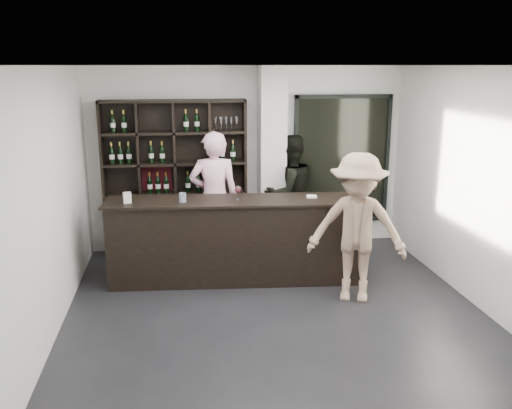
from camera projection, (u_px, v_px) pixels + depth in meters
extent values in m
cube|color=black|center=(278.00, 318.00, 6.40)|extent=(5.00, 5.50, 0.01)
cube|color=silver|center=(272.00, 161.00, 8.46)|extent=(0.40, 0.40, 2.90)
cube|color=black|center=(342.00, 160.00, 8.85)|extent=(1.60, 0.08, 2.10)
cube|color=black|center=(342.00, 160.00, 8.85)|extent=(1.48, 0.02, 1.98)
cube|color=black|center=(237.00, 241.00, 7.41)|extent=(3.42, 0.64, 1.12)
cube|color=black|center=(236.00, 201.00, 7.26)|extent=(3.50, 0.72, 0.03)
imported|color=#FFC0D4|center=(214.00, 198.00, 7.98)|extent=(0.75, 0.51, 1.99)
imported|color=black|center=(289.00, 194.00, 8.56)|extent=(1.11, 1.00, 1.86)
imported|color=#A18068|center=(357.00, 228.00, 6.70)|extent=(1.39, 1.09, 1.88)
cylinder|color=silver|center=(183.00, 198.00, 7.10)|extent=(0.11, 0.11, 0.12)
cube|color=white|center=(312.00, 196.00, 7.38)|extent=(0.15, 0.15, 0.02)
cube|color=white|center=(127.00, 198.00, 7.04)|extent=(0.11, 0.08, 0.15)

